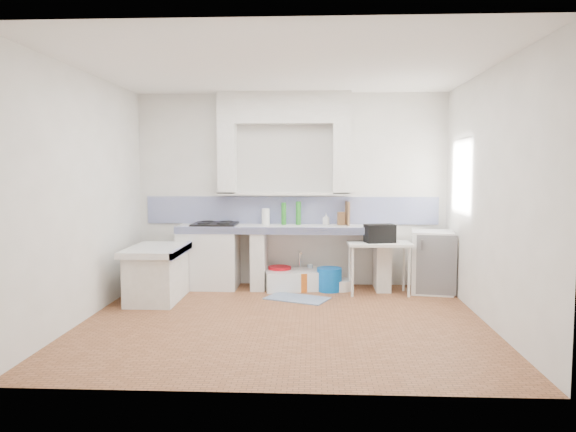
{
  "coord_description": "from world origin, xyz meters",
  "views": [
    {
      "loc": [
        0.35,
        -6.05,
        1.71
      ],
      "look_at": [
        0.0,
        1.0,
        1.1
      ],
      "focal_mm": 34.26,
      "sensor_mm": 36.0,
      "label": 1
    }
  ],
  "objects_px": {
    "sink": "(300,280)",
    "fridge": "(432,262)",
    "side_table": "(379,268)",
    "stove": "(216,256)"
  },
  "relations": [
    {
      "from": "side_table",
      "to": "fridge",
      "type": "relative_size",
      "value": 1.0
    },
    {
      "from": "side_table",
      "to": "sink",
      "type": "bearing_deg",
      "value": 163.69
    },
    {
      "from": "sink",
      "to": "side_table",
      "type": "bearing_deg",
      "value": -26.24
    },
    {
      "from": "side_table",
      "to": "fridge",
      "type": "height_order",
      "value": "fridge"
    },
    {
      "from": "stove",
      "to": "side_table",
      "type": "relative_size",
      "value": 1.06
    },
    {
      "from": "fridge",
      "to": "side_table",
      "type": "bearing_deg",
      "value": -160.52
    },
    {
      "from": "stove",
      "to": "sink",
      "type": "xyz_separation_m",
      "value": [
        1.21,
        -0.03,
        -0.33
      ]
    },
    {
      "from": "stove",
      "to": "fridge",
      "type": "bearing_deg",
      "value": -3.06
    },
    {
      "from": "sink",
      "to": "fridge",
      "type": "relative_size",
      "value": 1.16
    },
    {
      "from": "sink",
      "to": "fridge",
      "type": "bearing_deg",
      "value": -16.32
    }
  ]
}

